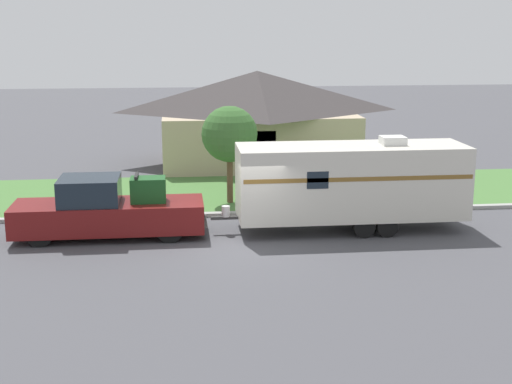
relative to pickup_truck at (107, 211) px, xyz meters
name	(u,v)px	position (x,y,z in m)	size (l,w,h in m)	color
ground_plane	(248,246)	(4.46, -1.52, -0.90)	(120.00, 120.00, 0.00)	#47474C
curb_strip	(237,214)	(4.46, 2.23, -0.83)	(80.00, 0.30, 0.14)	#999993
lawn_strip	(230,193)	(4.46, 5.88, -0.88)	(80.00, 7.00, 0.03)	#477538
house_across_street	(257,116)	(6.35, 12.49, 1.50)	(10.16, 7.13, 4.63)	tan
pickup_truck	(107,211)	(0.00, 0.00, 0.00)	(6.30, 1.96, 2.09)	black
travel_trailer	(351,181)	(8.15, 0.00, 0.79)	(8.60, 2.30, 3.20)	black
mailbox	(331,180)	(8.16, 3.18, 0.15)	(0.48, 0.20, 1.36)	brown
tree_in_yard	(230,135)	(4.34, 4.19, 1.82)	(2.17, 2.17, 3.82)	brown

